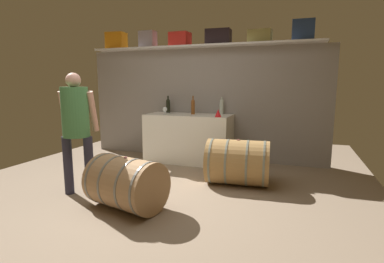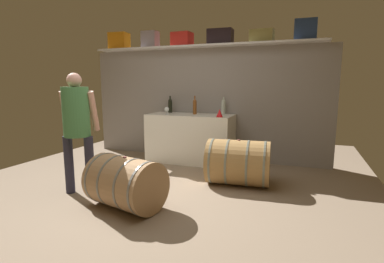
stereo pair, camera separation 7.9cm
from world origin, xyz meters
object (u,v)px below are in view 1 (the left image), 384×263
object	(u,v)px
toolcase_grey	(148,40)
wine_barrel_near	(126,183)
work_cabinet	(189,138)
wine_barrel_far	(238,162)
toolcase_black	(218,37)
wine_bottle_dark	(168,105)
toolcase_orange	(116,41)
red_funnel	(218,113)
toolcase_red	(180,39)
wine_bottle_clear	(222,106)
toolcase_olive	(260,36)
winemaker_pouring	(76,121)
wine_bottle_amber	(193,106)
toolcase_navy	(303,30)
wine_glass	(165,110)

from	to	relation	value
toolcase_grey	wine_barrel_near	world-z (taller)	toolcase_grey
work_cabinet	wine_barrel_far	world-z (taller)	work_cabinet
wine_barrel_near	work_cabinet	bearing A→B (deg)	105.35
toolcase_grey	toolcase_black	world-z (taller)	toolcase_grey
wine_bottle_dark	wine_barrel_far	world-z (taller)	wine_bottle_dark
toolcase_orange	wine_barrel_far	bearing A→B (deg)	-28.06
red_funnel	toolcase_black	bearing A→B (deg)	106.02
toolcase_red	red_funnel	world-z (taller)	toolcase_red
wine_bottle_dark	wine_bottle_clear	bearing A→B (deg)	3.44
toolcase_black	toolcase_olive	world-z (taller)	toolcase_black
toolcase_black	toolcase_orange	bearing A→B (deg)	177.59
red_funnel	winemaker_pouring	xyz separation A→B (m)	(-1.37, -1.77, 0.02)
work_cabinet	wine_bottle_dark	size ratio (longest dim) A/B	4.84
toolcase_red	winemaker_pouring	bearing A→B (deg)	-99.78
toolcase_grey	winemaker_pouring	world-z (taller)	toolcase_grey
toolcase_red	wine_bottle_clear	size ratio (longest dim) A/B	1.12
toolcase_olive	wine_bottle_dark	size ratio (longest dim) A/B	1.20
red_funnel	wine_bottle_dark	bearing A→B (deg)	159.18
toolcase_olive	wine_barrel_far	distance (m)	2.22
work_cabinet	wine_barrel_far	bearing A→B (deg)	-41.08
toolcase_black	wine_bottle_dark	world-z (taller)	toolcase_black
wine_bottle_amber	wine_bottle_dark	world-z (taller)	wine_bottle_amber
toolcase_olive	wine_barrel_far	xyz separation A→B (m)	(-0.10, -1.18, -1.87)
toolcase_navy	work_cabinet	bearing A→B (deg)	-173.53
wine_bottle_clear	wine_glass	bearing A→B (deg)	-157.06
toolcase_black	wine_barrel_near	distance (m)	3.12
toolcase_black	work_cabinet	xyz separation A→B (m)	(-0.47, -0.24, -1.78)
toolcase_black	wine_glass	world-z (taller)	toolcase_black
work_cabinet	toolcase_red	bearing A→B (deg)	136.76
wine_bottle_clear	winemaker_pouring	size ratio (longest dim) A/B	0.20
work_cabinet	wine_glass	distance (m)	0.67
toolcase_navy	wine_barrel_far	xyz separation A→B (m)	(-0.77, -1.18, -1.93)
toolcase_grey	wine_bottle_clear	xyz separation A→B (m)	(1.45, 0.01, -1.23)
toolcase_olive	work_cabinet	size ratio (longest dim) A/B	0.25
wine_glass	toolcase_navy	bearing A→B (deg)	9.83
work_cabinet	wine_barrel_far	size ratio (longest dim) A/B	1.69
toolcase_navy	work_cabinet	world-z (taller)	toolcase_navy
toolcase_grey	wine_bottle_dark	bearing A→B (deg)	-5.20
toolcase_orange	wine_glass	distance (m)	1.81
toolcase_black	toolcase_navy	world-z (taller)	toolcase_navy
wine_bottle_dark	winemaker_pouring	world-z (taller)	winemaker_pouring
toolcase_orange	wine_bottle_dark	xyz separation A→B (m)	(1.12, -0.05, -1.24)
toolcase_olive	wine_bottle_amber	size ratio (longest dim) A/B	1.15
toolcase_navy	wine_glass	distance (m)	2.63
toolcase_navy	winemaker_pouring	world-z (taller)	toolcase_navy
toolcase_olive	toolcase_navy	xyz separation A→B (m)	(0.68, 0.00, 0.06)
toolcase_grey	red_funnel	distance (m)	2.06
toolcase_red	red_funnel	bearing A→B (deg)	-25.31
toolcase_red	wine_glass	distance (m)	1.32
wine_bottle_amber	wine_bottle_clear	xyz separation A→B (m)	(0.48, 0.19, -0.00)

